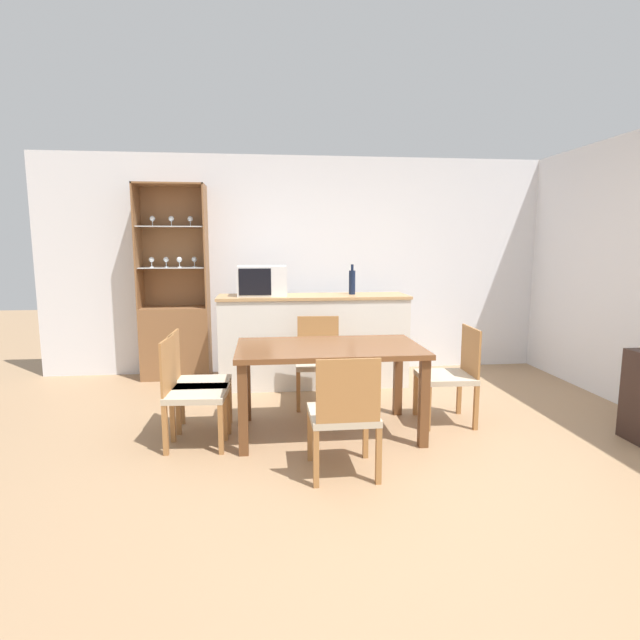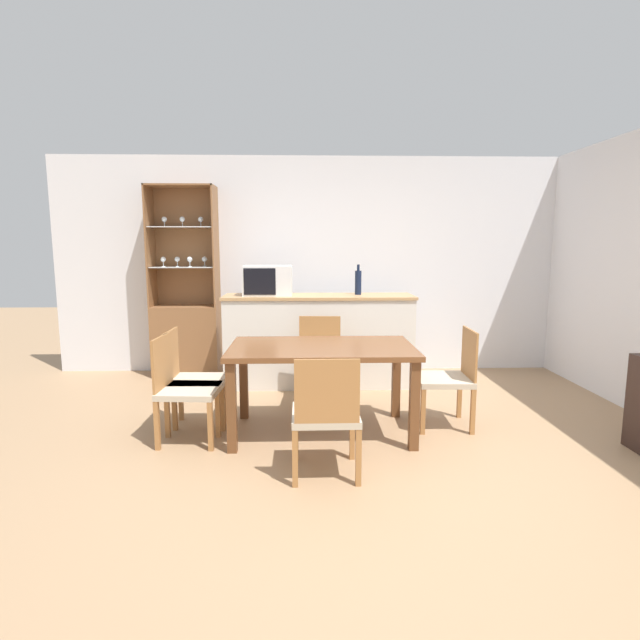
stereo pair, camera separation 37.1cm
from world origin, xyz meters
name	(u,v)px [view 2 (the right image)]	position (x,y,z in m)	size (l,w,h in m)	color
ground_plane	(367,457)	(0.00, 0.00, 0.00)	(18.00, 18.00, 0.00)	#A37F5B
wall_back	(341,266)	(0.00, 2.63, 1.27)	(6.80, 0.06, 2.55)	silver
kitchen_counter	(319,340)	(-0.29, 1.94, 0.49)	(2.04, 0.55, 0.99)	silver
display_cabinet	(187,323)	(-1.83, 2.43, 0.61)	(0.76, 0.37, 2.19)	brown
dining_table	(322,357)	(-0.31, 0.50, 0.63)	(1.47, 0.86, 0.72)	brown
dining_chair_side_right_far	(449,377)	(0.76, 0.63, 0.42)	(0.46, 0.46, 0.83)	#C1B299
dining_chair_head_near	(326,415)	(-0.31, -0.27, 0.42)	(0.44, 0.44, 0.83)	#C1B299
dining_chair_side_left_near	(185,388)	(-1.38, 0.38, 0.42)	(0.47, 0.47, 0.83)	#C1B299
dining_chair_side_left_far	(192,379)	(-1.38, 0.63, 0.42)	(0.45, 0.45, 0.83)	#C1B299
dining_chair_head_far	(319,361)	(-0.31, 1.27, 0.42)	(0.47, 0.47, 0.83)	#C1B299
microwave	(268,280)	(-0.84, 1.96, 1.14)	(0.52, 0.35, 0.32)	silver
wine_bottle	(358,282)	(0.14, 1.99, 1.12)	(0.07, 0.07, 0.33)	#141E38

